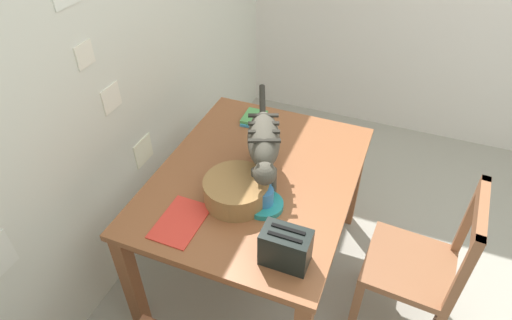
{
  "coord_description": "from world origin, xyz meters",
  "views": [
    {
      "loc": [
        -1.55,
        0.41,
        2.21
      ],
      "look_at": [
        -0.0,
        1.02,
        0.84
      ],
      "focal_mm": 30.34,
      "sensor_mm": 36.0,
      "label": 1
    }
  ],
  "objects_px": {
    "coffee_mug": "(265,196)",
    "book_stack": "(254,118)",
    "dining_table": "(256,187)",
    "magazine": "(180,221)",
    "wicker_basket": "(236,190)",
    "cat": "(264,143)",
    "wooden_chair_near": "(419,266)",
    "saucer_bowl": "(264,205)",
    "toaster": "(286,247)"
  },
  "relations": [
    {
      "from": "dining_table",
      "to": "coffee_mug",
      "type": "bearing_deg",
      "value": -148.34
    },
    {
      "from": "toaster",
      "to": "cat",
      "type": "bearing_deg",
      "value": 30.53
    },
    {
      "from": "coffee_mug",
      "to": "book_stack",
      "type": "bearing_deg",
      "value": 25.78
    },
    {
      "from": "saucer_bowl",
      "to": "coffee_mug",
      "type": "height_order",
      "value": "coffee_mug"
    },
    {
      "from": "book_stack",
      "to": "toaster",
      "type": "xyz_separation_m",
      "value": [
        -0.92,
        -0.51,
        0.07
      ]
    },
    {
      "from": "book_stack",
      "to": "toaster",
      "type": "bearing_deg",
      "value": -151.11
    },
    {
      "from": "cat",
      "to": "saucer_bowl",
      "type": "relative_size",
      "value": 3.69
    },
    {
      "from": "saucer_bowl",
      "to": "wooden_chair_near",
      "type": "xyz_separation_m",
      "value": [
        0.16,
        -0.75,
        -0.29
      ]
    },
    {
      "from": "cat",
      "to": "toaster",
      "type": "bearing_deg",
      "value": 98.45
    },
    {
      "from": "dining_table",
      "to": "toaster",
      "type": "relative_size",
      "value": 6.32
    },
    {
      "from": "wicker_basket",
      "to": "coffee_mug",
      "type": "bearing_deg",
      "value": -88.86
    },
    {
      "from": "coffee_mug",
      "to": "toaster",
      "type": "bearing_deg",
      "value": -144.15
    },
    {
      "from": "book_stack",
      "to": "toaster",
      "type": "distance_m",
      "value": 1.05
    },
    {
      "from": "magazine",
      "to": "wicker_basket",
      "type": "xyz_separation_m",
      "value": [
        0.23,
        -0.18,
        0.06
      ]
    },
    {
      "from": "cat",
      "to": "book_stack",
      "type": "xyz_separation_m",
      "value": [
        0.45,
        0.23,
        -0.2
      ]
    },
    {
      "from": "coffee_mug",
      "to": "wicker_basket",
      "type": "xyz_separation_m",
      "value": [
        -0.0,
        0.14,
        -0.01
      ]
    },
    {
      "from": "cat",
      "to": "saucer_bowl",
      "type": "bearing_deg",
      "value": 90.0
    },
    {
      "from": "dining_table",
      "to": "wooden_chair_near",
      "type": "distance_m",
      "value": 0.9
    },
    {
      "from": "magazine",
      "to": "wooden_chair_near",
      "type": "relative_size",
      "value": 0.3
    },
    {
      "from": "dining_table",
      "to": "book_stack",
      "type": "xyz_separation_m",
      "value": [
        0.46,
        0.19,
        0.1
      ]
    },
    {
      "from": "wicker_basket",
      "to": "wooden_chair_near",
      "type": "distance_m",
      "value": 0.97
    },
    {
      "from": "toaster",
      "to": "wooden_chair_near",
      "type": "height_order",
      "value": "wooden_chair_near"
    },
    {
      "from": "saucer_bowl",
      "to": "wooden_chair_near",
      "type": "relative_size",
      "value": 0.19
    },
    {
      "from": "magazine",
      "to": "toaster",
      "type": "bearing_deg",
      "value": -92.95
    },
    {
      "from": "dining_table",
      "to": "book_stack",
      "type": "distance_m",
      "value": 0.51
    },
    {
      "from": "toaster",
      "to": "wicker_basket",
      "type": "bearing_deg",
      "value": 51.88
    },
    {
      "from": "book_stack",
      "to": "wicker_basket",
      "type": "bearing_deg",
      "value": -165.18
    },
    {
      "from": "cat",
      "to": "dining_table",
      "type": "bearing_deg",
      "value": -18.78
    },
    {
      "from": "dining_table",
      "to": "magazine",
      "type": "relative_size",
      "value": 4.43
    },
    {
      "from": "magazine",
      "to": "toaster",
      "type": "distance_m",
      "value": 0.52
    },
    {
      "from": "coffee_mug",
      "to": "dining_table",
      "type": "bearing_deg",
      "value": 31.66
    },
    {
      "from": "book_stack",
      "to": "dining_table",
      "type": "bearing_deg",
      "value": -156.93
    },
    {
      "from": "cat",
      "to": "magazine",
      "type": "height_order",
      "value": "cat"
    },
    {
      "from": "coffee_mug",
      "to": "magazine",
      "type": "xyz_separation_m",
      "value": [
        -0.23,
        0.32,
        -0.07
      ]
    },
    {
      "from": "wicker_basket",
      "to": "wooden_chair_near",
      "type": "relative_size",
      "value": 0.33
    },
    {
      "from": "cat",
      "to": "wicker_basket",
      "type": "relative_size",
      "value": 2.15
    },
    {
      "from": "magazine",
      "to": "cat",
      "type": "bearing_deg",
      "value": -28.67
    },
    {
      "from": "cat",
      "to": "toaster",
      "type": "height_order",
      "value": "cat"
    },
    {
      "from": "dining_table",
      "to": "magazine",
      "type": "xyz_separation_m",
      "value": [
        -0.43,
        0.2,
        0.09
      ]
    },
    {
      "from": "coffee_mug",
      "to": "cat",
      "type": "bearing_deg",
      "value": 22.42
    },
    {
      "from": "wooden_chair_near",
      "to": "dining_table",
      "type": "bearing_deg",
      "value": 91.14
    },
    {
      "from": "saucer_bowl",
      "to": "wooden_chair_near",
      "type": "bearing_deg",
      "value": -78.21
    },
    {
      "from": "magazine",
      "to": "book_stack",
      "type": "height_order",
      "value": "book_stack"
    },
    {
      "from": "wicker_basket",
      "to": "toaster",
      "type": "relative_size",
      "value": 1.56
    },
    {
      "from": "book_stack",
      "to": "toaster",
      "type": "height_order",
      "value": "toaster"
    },
    {
      "from": "dining_table",
      "to": "book_stack",
      "type": "relative_size",
      "value": 7.25
    },
    {
      "from": "wicker_basket",
      "to": "magazine",
      "type": "bearing_deg",
      "value": 141.95
    },
    {
      "from": "dining_table",
      "to": "wicker_basket",
      "type": "height_order",
      "value": "wicker_basket"
    },
    {
      "from": "magazine",
      "to": "wooden_chair_near",
      "type": "xyz_separation_m",
      "value": [
        0.39,
        -1.08,
        -0.28
      ]
    },
    {
      "from": "magazine",
      "to": "wicker_basket",
      "type": "height_order",
      "value": "wicker_basket"
    }
  ]
}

